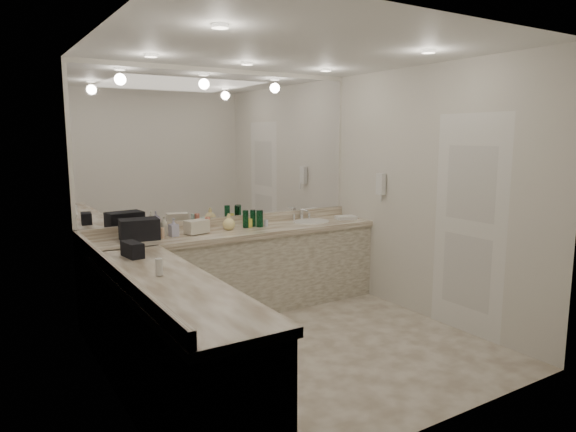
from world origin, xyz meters
TOP-DOWN VIEW (x-y plane):
  - floor at (0.00, 0.00)m, footprint 3.20×3.20m
  - ceiling at (0.00, 0.00)m, footprint 3.20×3.20m
  - wall_back at (0.00, 1.50)m, footprint 3.20×0.02m
  - wall_left at (-1.60, 0.00)m, footprint 0.02×3.00m
  - wall_right at (1.60, 0.00)m, footprint 0.02×3.00m
  - vanity_back_base at (0.00, 1.20)m, footprint 3.20×0.60m
  - vanity_back_top at (0.00, 1.19)m, footprint 3.20×0.64m
  - vanity_left_base at (-1.30, -0.30)m, footprint 0.60×2.40m
  - vanity_left_top at (-1.29, -0.30)m, footprint 0.64×2.42m
  - backsplash_back at (0.00, 1.48)m, footprint 3.20×0.04m
  - backsplash_left at (-1.58, 0.00)m, footprint 0.04×3.00m
  - mirror_back at (0.00, 1.49)m, footprint 3.12×0.01m
  - mirror_left at (-1.59, 0.00)m, footprint 0.01×2.92m
  - sink at (0.95, 1.20)m, footprint 0.44×0.44m
  - faucet at (0.95, 1.41)m, footprint 0.24×0.16m
  - wall_phone at (1.56, 0.70)m, footprint 0.06×0.10m
  - door at (1.59, -0.50)m, footprint 0.02×0.82m
  - black_toiletry_bag at (-1.05, 1.22)m, footprint 0.38×0.27m
  - black_bag_spill at (-1.30, 0.54)m, footprint 0.14×0.25m
  - cream_cosmetic_case at (-0.47, 1.20)m, footprint 0.26×0.19m
  - hand_towel at (1.41, 1.13)m, footprint 0.26×0.21m
  - lotion_left at (-1.30, -0.15)m, footprint 0.05×0.05m
  - soap_bottle_a at (-0.78, 1.28)m, footprint 0.09×0.09m
  - soap_bottle_b at (-0.71, 1.21)m, footprint 0.09×0.09m
  - soap_bottle_c at (-0.09, 1.24)m, footprint 0.18×0.18m
  - green_bottle_0 at (0.12, 1.26)m, footprint 0.06×0.06m
  - green_bottle_1 at (0.23, 1.29)m, footprint 0.06×0.06m
  - green_bottle_2 at (0.28, 1.22)m, footprint 0.07×0.07m
  - amenity_bottle_0 at (0.36, 1.23)m, footprint 0.05×0.05m
  - amenity_bottle_1 at (-0.34, 1.35)m, footprint 0.04×0.04m
  - amenity_bottle_2 at (0.17, 1.26)m, footprint 0.06×0.06m
  - amenity_bottle_3 at (-0.29, 1.34)m, footprint 0.06×0.06m
  - amenity_bottle_4 at (-0.68, 1.20)m, footprint 0.05×0.05m
  - amenity_bottle_5 at (-0.84, 1.17)m, footprint 0.05×0.05m

SIDE VIEW (x-z plane):
  - floor at x=0.00m, z-range 0.00..0.00m
  - vanity_back_base at x=0.00m, z-range 0.00..0.84m
  - vanity_left_base at x=-1.30m, z-range 0.00..0.84m
  - vanity_back_top at x=0.00m, z-range 0.84..0.90m
  - vanity_left_top at x=-1.29m, z-range 0.84..0.90m
  - sink at x=0.95m, z-range 0.88..0.91m
  - hand_towel at x=1.41m, z-range 0.90..0.94m
  - amenity_bottle_0 at x=0.36m, z-range 0.90..0.97m
  - amenity_bottle_2 at x=0.17m, z-range 0.90..0.99m
  - backsplash_back at x=0.00m, z-range 0.90..1.00m
  - backsplash_left at x=-1.58m, z-range 0.90..1.00m
  - amenity_bottle_5 at x=-0.84m, z-range 0.90..1.00m
  - amenity_bottle_4 at x=-0.68m, z-range 0.90..1.01m
  - lotion_left at x=-1.30m, z-range 0.90..1.02m
  - black_bag_spill at x=-1.30m, z-range 0.90..1.03m
  - cream_cosmetic_case at x=-0.47m, z-range 0.90..1.03m
  - faucet at x=0.95m, z-range 0.90..1.04m
  - amenity_bottle_3 at x=-0.29m, z-range 0.90..1.04m
  - amenity_bottle_1 at x=-0.34m, z-range 0.90..1.04m
  - soap_bottle_c at x=-0.09m, z-range 0.90..1.08m
  - soap_bottle_b at x=-0.71m, z-range 0.90..1.08m
  - green_bottle_1 at x=0.23m, z-range 0.90..1.08m
  - green_bottle_2 at x=0.28m, z-range 0.90..1.08m
  - green_bottle_0 at x=0.12m, z-range 0.90..1.09m
  - soap_bottle_a at x=-0.78m, z-range 0.90..1.10m
  - black_toiletry_bag at x=-1.05m, z-range 0.90..1.11m
  - door at x=1.59m, z-range 0.00..2.10m
  - wall_back at x=0.00m, z-range 0.00..2.60m
  - wall_left at x=-1.60m, z-range 0.00..2.60m
  - wall_right at x=1.60m, z-range 0.00..2.60m
  - wall_phone at x=1.56m, z-range 1.23..1.47m
  - mirror_back at x=0.00m, z-range 1.00..2.55m
  - mirror_left at x=-1.59m, z-range 1.00..2.55m
  - ceiling at x=0.00m, z-range 2.60..2.60m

